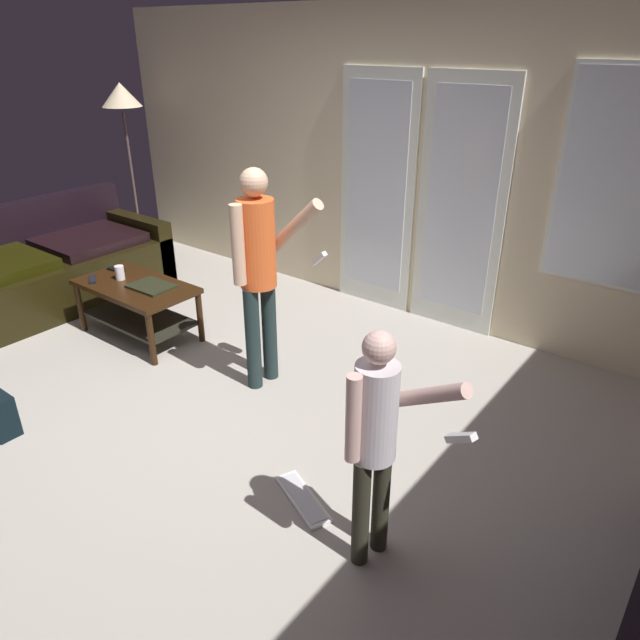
# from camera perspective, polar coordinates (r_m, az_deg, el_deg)

# --- Properties ---
(ground_plane) EXTENTS (6.35, 4.61, 0.02)m
(ground_plane) POSITION_cam_1_polar(r_m,az_deg,el_deg) (4.04, -11.91, -8.89)
(ground_plane) COLOR #ABA499
(wall_back_with_doors) EXTENTS (6.35, 0.09, 2.55)m
(wall_back_with_doors) POSITION_cam_1_polar(r_m,az_deg,el_deg) (5.12, 7.31, 14.36)
(wall_back_with_doors) COLOR beige
(wall_back_with_doors) RESTS_ON ground_plane
(leather_couch) EXTENTS (1.00, 2.15, 0.87)m
(leather_couch) POSITION_cam_1_polar(r_m,az_deg,el_deg) (5.96, -25.32, 4.29)
(leather_couch) COLOR black
(leather_couch) RESTS_ON ground_plane
(coffee_table) EXTENTS (1.01, 0.55, 0.46)m
(coffee_table) POSITION_cam_1_polar(r_m,az_deg,el_deg) (4.97, -17.39, 2.01)
(coffee_table) COLOR black
(coffee_table) RESTS_ON ground_plane
(person_adult) EXTENTS (0.57, 0.41, 1.53)m
(person_adult) POSITION_cam_1_polar(r_m,az_deg,el_deg) (3.88, -5.96, 5.62)
(person_adult) COLOR #1E2D2D
(person_adult) RESTS_ON ground_plane
(person_child) EXTENTS (0.53, 0.32, 1.21)m
(person_child) POSITION_cam_1_polar(r_m,az_deg,el_deg) (2.57, 5.56, -10.81)
(person_child) COLOR #2C2B1F
(person_child) RESTS_ON ground_plane
(floor_lamp) EXTENTS (0.40, 0.40, 1.83)m
(floor_lamp) POSITION_cam_1_polar(r_m,az_deg,el_deg) (6.65, -18.71, 19.28)
(floor_lamp) COLOR #2F2821
(floor_lamp) RESTS_ON ground_plane
(loose_keyboard) EXTENTS (0.46, 0.30, 0.02)m
(loose_keyboard) POSITION_cam_1_polar(r_m,az_deg,el_deg) (3.30, -1.71, -16.99)
(loose_keyboard) COLOR white
(loose_keyboard) RESTS_ON ground_plane
(laptop_closed) EXTENTS (0.35, 0.27, 0.02)m
(laptop_closed) POSITION_cam_1_polar(r_m,az_deg,el_deg) (4.82, -16.09, 3.18)
(laptop_closed) COLOR black
(laptop_closed) RESTS_ON coffee_table
(cup_near_edge) EXTENTS (0.07, 0.07, 0.12)m
(cup_near_edge) POSITION_cam_1_polar(r_m,az_deg,el_deg) (5.04, -18.93, 4.38)
(cup_near_edge) COLOR white
(cup_near_edge) RESTS_ON coffee_table
(tv_remote_black) EXTENTS (0.18, 0.08, 0.02)m
(tv_remote_black) POSITION_cam_1_polar(r_m,az_deg,el_deg) (5.26, -19.24, 4.66)
(tv_remote_black) COLOR black
(tv_remote_black) RESTS_ON coffee_table
(dvd_remote_slim) EXTENTS (0.17, 0.14, 0.02)m
(dvd_remote_slim) POSITION_cam_1_polar(r_m,az_deg,el_deg) (5.11, -21.26, 3.72)
(dvd_remote_slim) COLOR black
(dvd_remote_slim) RESTS_ON coffee_table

